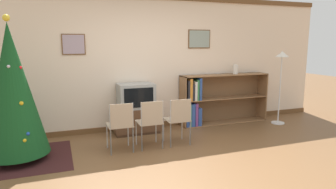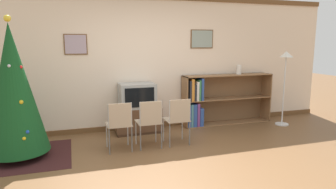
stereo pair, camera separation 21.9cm
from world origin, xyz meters
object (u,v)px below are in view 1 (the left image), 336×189
folding_chair_left (121,124)px  bookshelf (209,101)px  christmas_tree (13,90)px  folding_chair_right (179,118)px  television (136,96)px  vase (236,69)px  standing_lamp (281,68)px  tv_console (136,120)px  folding_chair_center (151,121)px

folding_chair_left → bookshelf: (2.14, 1.04, 0.04)m
christmas_tree → folding_chair_right: (2.53, -0.21, -0.60)m
television → vase: vase is taller
vase → standing_lamp: size_ratio=0.13×
folding_chair_left → vase: vase is taller
folding_chair_right → standing_lamp: size_ratio=0.52×
bookshelf → standing_lamp: (1.45, -0.51, 0.70)m
tv_console → vase: vase is taller
christmas_tree → tv_console: bearing=20.1°
tv_console → vase: bearing=2.0°
tv_console → television: 0.49m
television → folding_chair_left: size_ratio=0.83×
folding_chair_left → tv_console: bearing=62.2°
folding_chair_left → vase: size_ratio=4.02×
folding_chair_left → folding_chair_center: size_ratio=1.00×
christmas_tree → tv_console: 2.31m
folding_chair_right → folding_chair_center: bearing=180.0°
folding_chair_left → folding_chair_center: 0.50m
folding_chair_right → christmas_tree: bearing=175.3°
tv_console → folding_chair_right: folding_chair_right is taller
folding_chair_right → vase: 2.18m
christmas_tree → bookshelf: size_ratio=1.06×
television → folding_chair_right: bearing=-62.2°
vase → standing_lamp: standing_lamp is taller
tv_console → folding_chair_right: size_ratio=1.09×
christmas_tree → television: size_ratio=3.13×
tv_console → folding_chair_center: (0.00, -0.95, 0.22)m
standing_lamp → vase: bearing=147.4°
television → folding_chair_center: size_ratio=0.83×
folding_chair_center → standing_lamp: standing_lamp is taller
tv_console → television: (-0.00, -0.00, 0.49)m
tv_console → vase: size_ratio=4.37×
bookshelf → standing_lamp: standing_lamp is taller
vase → tv_console: bearing=-178.0°
tv_console → bookshelf: size_ratio=0.44×
folding_chair_left → standing_lamp: size_ratio=0.52×
christmas_tree → folding_chair_right: bearing=-4.7°
christmas_tree → television: bearing=20.1°
bookshelf → christmas_tree: bearing=-167.3°
television → bookshelf: (1.64, 0.08, -0.23)m
folding_chair_left → vase: bearing=20.4°
bookshelf → folding_chair_center: bearing=-147.7°
folding_chair_left → standing_lamp: standing_lamp is taller
christmas_tree → standing_lamp: christmas_tree is taller
tv_console → vase: 2.47m
bookshelf → vase: bearing=-0.1°
standing_lamp → folding_chair_center: bearing=-170.4°
television → folding_chair_center: bearing=-90.0°
tv_console → bookshelf: (1.64, 0.08, 0.26)m
christmas_tree → vase: 4.39m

